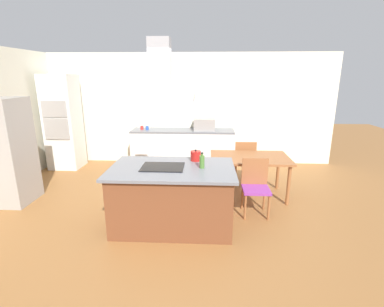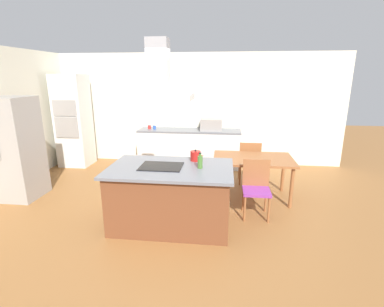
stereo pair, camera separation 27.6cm
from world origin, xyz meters
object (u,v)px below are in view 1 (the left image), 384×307
(cooktop, at_px, (163,167))
(coffee_mug_red, at_px, (142,128))
(countertop_microwave, at_px, (204,124))
(coffee_mug_blue, at_px, (147,128))
(chair_facing_island, at_px, (255,183))
(chair_facing_back_wall, at_px, (245,159))
(refrigerator, at_px, (3,152))
(olive_oil_bottle, at_px, (202,162))
(wall_oven_stack, at_px, (63,122))
(dining_table, at_px, (250,161))
(tea_kettle, at_px, (196,156))
(range_hood, at_px, (160,80))

(cooktop, relative_size, coffee_mug_red, 6.67)
(countertop_microwave, xyz_separation_m, coffee_mug_blue, (-1.38, -0.02, -0.09))
(chair_facing_island, height_order, chair_facing_back_wall, same)
(coffee_mug_blue, distance_m, refrigerator, 2.99)
(olive_oil_bottle, height_order, countertop_microwave, countertop_microwave)
(olive_oil_bottle, distance_m, refrigerator, 3.47)
(olive_oil_bottle, height_order, wall_oven_stack, wall_oven_stack)
(olive_oil_bottle, xyz_separation_m, countertop_microwave, (0.01, 2.88, 0.04))
(coffee_mug_red, bearing_deg, coffee_mug_blue, -11.53)
(countertop_microwave, bearing_deg, dining_table, -64.33)
(coffee_mug_red, bearing_deg, cooktop, -71.86)
(wall_oven_stack, xyz_separation_m, dining_table, (4.18, -1.51, -0.43))
(chair_facing_island, bearing_deg, dining_table, 90.00)
(countertop_microwave, height_order, chair_facing_island, countertop_microwave)
(coffee_mug_red, relative_size, chair_facing_island, 0.10)
(coffee_mug_blue, bearing_deg, coffee_mug_red, 168.47)
(tea_kettle, height_order, dining_table, tea_kettle)
(coffee_mug_blue, xyz_separation_m, refrigerator, (-2.03, -2.19, -0.03))
(tea_kettle, bearing_deg, olive_oil_bottle, -74.29)
(coffee_mug_red, distance_m, coffee_mug_blue, 0.13)
(cooktop, height_order, countertop_microwave, countertop_microwave)
(olive_oil_bottle, distance_m, coffee_mug_blue, 3.17)
(coffee_mug_red, height_order, refrigerator, refrigerator)
(countertop_microwave, height_order, dining_table, countertop_microwave)
(olive_oil_bottle, bearing_deg, cooktop, 179.81)
(coffee_mug_red, xyz_separation_m, coffee_mug_blue, (0.13, -0.03, 0.00))
(wall_oven_stack, distance_m, chair_facing_back_wall, 4.30)
(olive_oil_bottle, height_order, coffee_mug_blue, olive_oil_bottle)
(dining_table, bearing_deg, tea_kettle, -140.72)
(cooktop, bearing_deg, tea_kettle, 37.97)
(coffee_mug_red, height_order, chair_facing_island, coffee_mug_red)
(countertop_microwave, bearing_deg, chair_facing_island, -70.81)
(refrigerator, distance_m, chair_facing_back_wall, 4.42)
(cooktop, bearing_deg, countertop_microwave, 78.81)
(olive_oil_bottle, xyz_separation_m, chair_facing_island, (0.85, 0.47, -0.49))
(cooktop, height_order, range_hood, range_hood)
(coffee_mug_red, relative_size, coffee_mug_blue, 1.00)
(olive_oil_bottle, relative_size, countertop_microwave, 0.45)
(dining_table, xyz_separation_m, range_hood, (-1.41, -1.14, 1.43))
(coffee_mug_red, height_order, dining_table, coffee_mug_red)
(dining_table, relative_size, chair_facing_island, 1.57)
(refrigerator, distance_m, chair_facing_island, 4.28)
(dining_table, bearing_deg, chair_facing_back_wall, 90.00)
(coffee_mug_blue, relative_size, chair_facing_island, 0.10)
(wall_oven_stack, bearing_deg, olive_oil_bottle, -38.54)
(chair_facing_island, bearing_deg, chair_facing_back_wall, 90.00)
(tea_kettle, xyz_separation_m, wall_oven_stack, (-3.22, 2.29, 0.13))
(cooktop, relative_size, range_hood, 0.67)
(coffee_mug_blue, bearing_deg, chair_facing_back_wall, -25.45)
(coffee_mug_red, relative_size, dining_table, 0.06)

